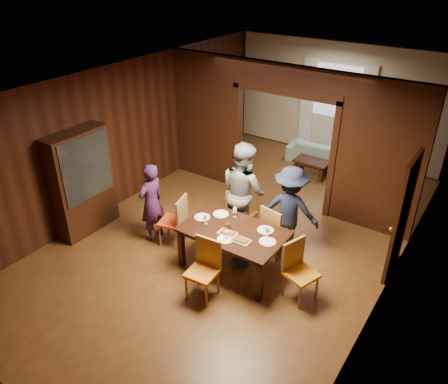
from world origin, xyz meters
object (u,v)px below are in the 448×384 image
Objects in this scene: hutch at (82,182)px; person_purple at (151,203)px; chair_far_r at (277,230)px; sofa at (328,154)px; chair_left at (172,220)px; dining_table at (234,249)px; person_navy at (290,209)px; coffee_table at (311,168)px; chair_far_l at (242,212)px; chair_near at (202,271)px; chair_right at (301,273)px; person_grey at (243,192)px.

person_purple is at bearing 20.58° from hutch.
hutch is at bearing 32.95° from chair_far_r.
chair_left reaches higher than sofa.
hutch reaches higher than dining_table.
person_navy is 3.11m from coffee_table.
chair_far_r is (0.40, 0.78, 0.10)m from dining_table.
chair_left reaches higher than dining_table.
sofa is 4.91m from chair_left.
chair_far_l and chair_near have the same top height.
person_purple is 0.90× the size of dining_table.
person_purple is 1.56× the size of chair_right.
chair_right is 4.30m from hutch.
dining_table is 0.88m from chair_far_r.
chair_left is at bearing 49.59° from chair_far_l.
person_grey is 2.98m from hutch.
person_purple is 1.68m from person_grey.
chair_far_r is 0.48× the size of hutch.
person_navy is 2.01× the size of coffee_table.
dining_table is (0.30, -4.79, 0.09)m from sofa.
chair_far_r is at bearing 71.02° from chair_near.
person_purple is 0.50m from chair_left.
dining_table is 1.74× the size of chair_left.
chair_near is (1.30, -0.85, 0.00)m from chair_left.
sofa is (1.43, 4.88, -0.47)m from person_purple.
chair_left reaches higher than coffee_table.
person_navy is 1.66× the size of chair_near.
coffee_table is at bearing -86.49° from person_navy.
person_grey is at bearing 119.29° from chair_left.
chair_far_r is 3.67m from hutch.
coffee_table is 4.32m from chair_right.
sofa is 0.84m from coffee_table.
chair_left is at bearing 141.99° from chair_near.
chair_near is at bearing -85.89° from coffee_table.
hutch reaches higher than person_grey.
dining_table is 0.84× the size of hutch.
chair_near is (0.40, -1.78, 0.00)m from chair_far_l.
hutch is at bearing 169.32° from chair_near.
hutch is at bearing -169.32° from dining_table.
chair_near is at bearing 124.86° from person_grey.
person_grey is at bearing 29.43° from hutch.
dining_table is 1.32m from chair_left.
chair_far_r is (-0.86, 0.82, 0.00)m from chair_right.
sofa is 5.66m from chair_near.
person_navy is at bearing 54.73° from chair_right.
chair_far_l is 1.00× the size of chair_far_r.
sofa is at bearing 93.57° from dining_table.
dining_table is 1.26m from chair_right.
hutch is at bearing 52.35° from person_grey.
person_grey is 1.95× the size of chair_right.
chair_left is 1.00× the size of chair_right.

